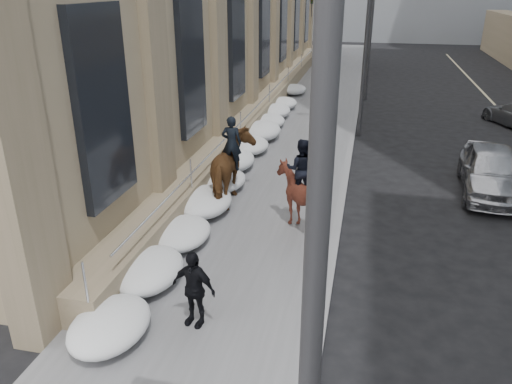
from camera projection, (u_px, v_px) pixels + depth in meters
ground at (209, 295)px, 11.48m from camera, size 140.00×140.00×0.00m
sidewalk at (283, 156)px, 20.44m from camera, size 5.00×80.00×0.12m
curb at (348, 161)px, 19.91m from camera, size 0.24×80.00×0.12m
streetlight_near at (293, 279)px, 3.75m from camera, size 1.71×0.24×8.00m
streetlight_mid at (363, 33)px, 21.73m from camera, size 1.71×0.24×8.00m
streetlight_far at (370, 10)px, 39.71m from camera, size 1.71×0.24×8.00m
traffic_signal at (354, 31)px, 29.28m from camera, size 4.10×0.22×6.00m
snow_bank at (238, 159)px, 18.87m from camera, size 1.70×18.10×0.76m
mounted_horse_left at (233, 168)px, 15.62m from camera, size 1.44×2.73×2.76m
mounted_horse_right at (300, 193)px, 14.01m from camera, size 1.59×1.77×2.59m
pedestrian at (193, 289)px, 10.03m from camera, size 1.04×0.61×1.66m
car_silver at (492, 170)px, 16.76m from camera, size 2.29×4.86×1.61m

